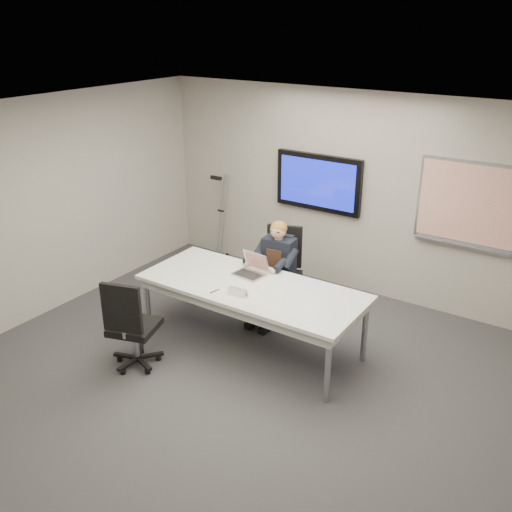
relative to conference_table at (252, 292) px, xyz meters
The scene contains 14 objects.
floor 1.15m from the conference_table, 75.44° to the right, with size 6.00×6.00×0.02m, color #343436.
ceiling 2.27m from the conference_table, 75.44° to the right, with size 6.00×6.00×0.02m, color white.
wall_back 2.25m from the conference_table, 83.95° to the left, with size 6.00×0.02×2.80m, color #A39C93.
wall_left 2.99m from the conference_table, 162.59° to the right, with size 0.02×6.00×2.80m, color #A39C93.
conference_table is the anchor object (origin of this frame).
tv_display 2.24m from the conference_table, 97.52° to the left, with size 1.30×0.09×0.80m.
whiteboard 2.87m from the conference_table, 49.78° to the left, with size 1.25×0.08×1.10m.
office_chair_far 1.02m from the conference_table, 100.51° to the left, with size 0.70×0.70×1.15m.
office_chair_near 1.43m from the conference_table, 128.19° to the right, with size 0.67×0.67×1.11m.
seated_person 0.72m from the conference_table, 103.00° to the left, with size 0.43×0.73×1.31m.
crutch 2.70m from the conference_table, 134.27° to the left, with size 0.19×0.33×1.45m, color #A1A4A8, non-canonical shape.
laptop 0.35m from the conference_table, 124.18° to the left, with size 0.38×0.37×0.25m.
name_tent 0.33m from the conference_table, 88.05° to the right, with size 0.23×0.06×0.09m, color silver, non-canonical shape.
pen 0.46m from the conference_table, 125.50° to the right, with size 0.01×0.01×0.14m, color black.
Camera 1 is at (3.08, -4.00, 3.69)m, focal length 40.00 mm.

